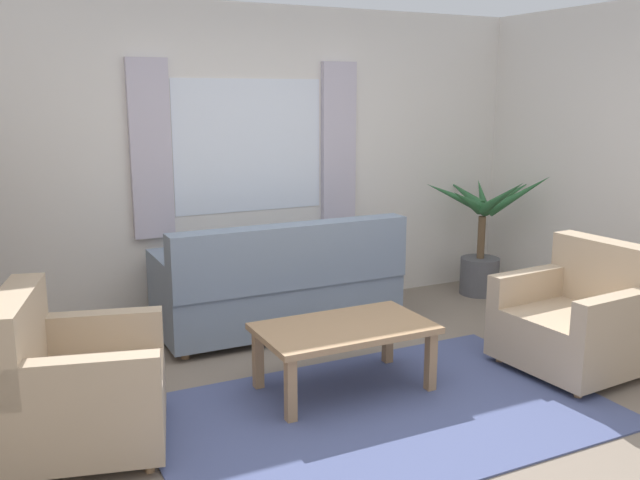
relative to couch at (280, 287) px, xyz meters
The scene contains 9 objects.
ground_plane 1.66m from the couch, 90.76° to the right, with size 6.24×6.24×0.00m, color gray.
wall_back 1.13m from the couch, 91.90° to the left, with size 5.32×0.12×2.60m, color silver.
window_with_curtains 1.22m from the couch, 92.18° to the left, with size 1.98×0.07×1.40m.
area_rug 1.65m from the couch, 90.76° to the right, with size 2.71×1.68×0.01m, color #4C5684.
couch is the anchor object (origin of this frame).
armchair_left 2.10m from the couch, 144.58° to the right, with size 1.00×1.01×0.88m.
armchair_right 2.23m from the couch, 46.14° to the right, with size 0.88×0.90×0.88m.
coffee_table 1.21m from the couch, 93.41° to the right, with size 1.10×0.64×0.44m.
potted_plant 2.13m from the couch, ahead, with size 1.09×1.18×1.21m.
Camera 1 is at (-2.02, -3.24, 1.88)m, focal length 38.49 mm.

